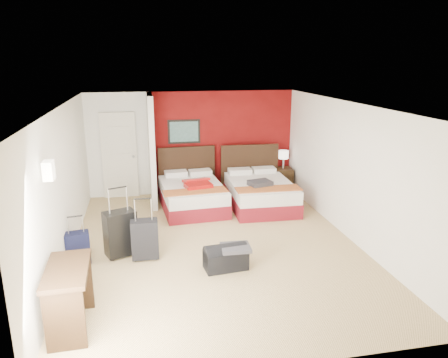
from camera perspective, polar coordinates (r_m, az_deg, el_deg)
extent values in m
plane|color=#D8BE85|center=(7.77, -1.11, -8.83)|extent=(6.50, 6.50, 0.00)
cube|color=white|center=(10.47, -4.28, 4.83)|extent=(5.00, 0.04, 2.50)
cube|color=white|center=(7.35, -20.73, -0.96)|extent=(0.04, 6.50, 2.50)
cube|color=black|center=(10.34, -5.38, 6.35)|extent=(0.78, 0.03, 0.58)
cube|color=white|center=(5.74, -22.48, 1.06)|extent=(0.12, 0.20, 0.24)
cube|color=maroon|center=(10.57, -0.21, 4.97)|extent=(3.50, 0.04, 2.50)
cube|color=silver|center=(9.77, -9.65, 3.85)|extent=(0.12, 1.20, 2.50)
cube|color=silver|center=(10.41, -13.83, 3.08)|extent=(0.82, 0.06, 2.05)
cube|color=silver|center=(9.53, -4.28, -2.32)|extent=(1.43, 1.96, 0.56)
cube|color=white|center=(9.65, 4.90, -2.02)|extent=(1.41, 1.97, 0.58)
cube|color=#A80F0E|center=(9.35, -3.64, -0.55)|extent=(0.70, 0.87, 0.10)
cube|color=#35353A|center=(9.25, 4.86, -0.58)|extent=(0.54, 0.47, 0.11)
cube|color=black|center=(10.78, 7.86, -0.12)|extent=(0.46, 0.46, 0.61)
cylinder|color=white|center=(10.65, 7.97, 2.62)|extent=(0.30, 0.30, 0.44)
cube|color=black|center=(7.44, -13.70, -7.27)|extent=(0.59, 0.48, 0.76)
cube|color=black|center=(7.27, -10.56, -8.12)|extent=(0.44, 0.28, 0.65)
cube|color=black|center=(7.37, -18.99, -8.93)|extent=(0.41, 0.29, 0.53)
cube|color=black|center=(6.89, 0.23, -10.64)|extent=(0.71, 0.43, 0.34)
cube|color=#3D3D42|center=(6.79, 1.57, -9.19)|extent=(0.47, 0.41, 0.06)
cube|color=black|center=(5.72, -19.95, -14.83)|extent=(0.53, 1.01, 0.83)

